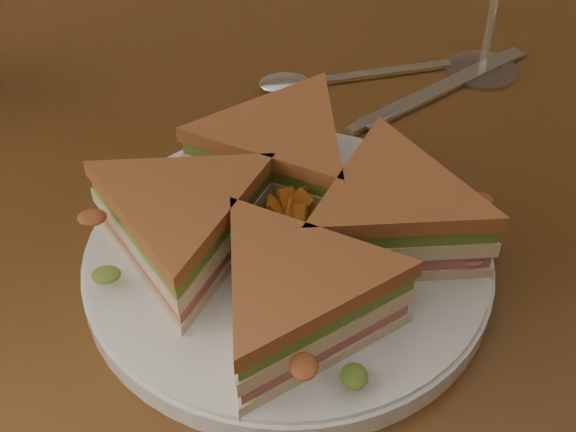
# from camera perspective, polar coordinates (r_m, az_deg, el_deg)

# --- Properties ---
(table) EXTENTS (1.20, 0.80, 0.75)m
(table) POSITION_cam_1_polar(r_m,az_deg,el_deg) (0.71, 2.85, -3.29)
(table) COLOR #3D220D
(table) RESTS_ON ground
(plate) EXTENTS (0.28, 0.28, 0.02)m
(plate) POSITION_cam_1_polar(r_m,az_deg,el_deg) (0.56, 0.00, -3.18)
(plate) COLOR silver
(plate) RESTS_ON table
(sandwich_wedges) EXTENTS (0.29, 0.29, 0.06)m
(sandwich_wedges) POSITION_cam_1_polar(r_m,az_deg,el_deg) (0.53, 0.00, -0.40)
(sandwich_wedges) COLOR beige
(sandwich_wedges) RESTS_ON plate
(crisps_mound) EXTENTS (0.09, 0.09, 0.05)m
(crisps_mound) POSITION_cam_1_polar(r_m,az_deg,el_deg) (0.54, 0.00, -0.71)
(crisps_mound) COLOR #B25E16
(crisps_mound) RESTS_ON plate
(spoon) EXTENTS (0.18, 0.04, 0.01)m
(spoon) POSITION_cam_1_polar(r_m,az_deg,el_deg) (0.74, 1.52, 9.57)
(spoon) COLOR silver
(spoon) RESTS_ON table
(knife) EXTENTS (0.19, 0.12, 0.00)m
(knife) POSITION_cam_1_polar(r_m,az_deg,el_deg) (0.74, 10.35, 8.61)
(knife) COLOR silver
(knife) RESTS_ON table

